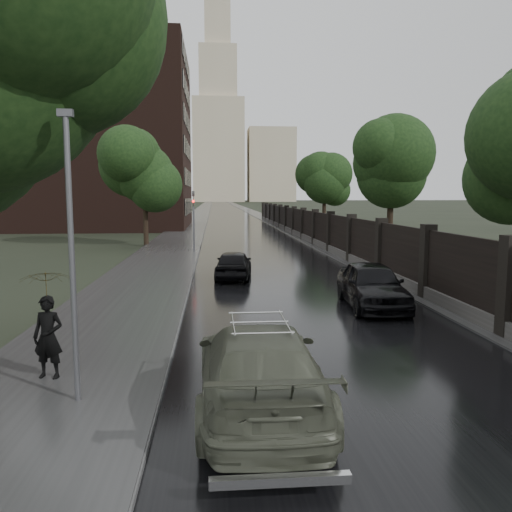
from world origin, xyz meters
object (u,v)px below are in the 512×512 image
object	(u,v)px
traffic_light	(194,216)
volga_sedan	(259,367)
tree_right_c	(325,182)
hatchback_left	(234,264)
tree_right_b	(391,174)
car_right_near	(372,285)
tree_left_far	(144,174)
lamp_post	(72,257)
pedestrian_umbrella	(46,293)

from	to	relation	value
traffic_light	volga_sedan	bearing A→B (deg)	-85.04
tree_right_c	volga_sedan	distance (m)	40.20
tree_right_c	hatchback_left	size ratio (longest dim) A/B	1.84
tree_right_b	car_right_near	size ratio (longest dim) A/B	1.57
tree_right_c	traffic_light	size ratio (longest dim) A/B	1.75
tree_left_far	tree_right_c	size ratio (longest dim) A/B	1.05
tree_left_far	traffic_light	world-z (taller)	tree_left_far
lamp_post	traffic_light	xyz separation A→B (m)	(1.10, 23.49, -0.27)
hatchback_left	tree_right_c	bearing A→B (deg)	-105.26
tree_right_b	volga_sedan	size ratio (longest dim) A/B	1.36
lamp_post	car_right_near	size ratio (longest dim) A/B	1.15
lamp_post	hatchback_left	xyz separation A→B (m)	(3.26, 13.53, -2.02)
traffic_light	car_right_near	bearing A→B (deg)	-68.01
tree_left_far	car_right_near	bearing A→B (deg)	-64.21
tree_right_c	tree_right_b	bearing A→B (deg)	-90.00
volga_sedan	pedestrian_umbrella	xyz separation A→B (m)	(-4.00, 1.42, 1.10)
lamp_post	tree_right_b	bearing A→B (deg)	57.82
tree_right_c	volga_sedan	size ratio (longest dim) A/B	1.36
tree_left_far	pedestrian_umbrella	size ratio (longest dim) A/B	2.90
tree_right_c	hatchback_left	distance (m)	27.11
tree_left_far	traffic_light	size ratio (longest dim) A/B	1.85
tree_left_far	tree_right_c	xyz separation A→B (m)	(15.50, 10.00, -0.29)
hatchback_left	lamp_post	bearing A→B (deg)	82.33
lamp_post	car_right_near	xyz separation A→B (m)	(7.62, 7.36, -1.91)
tree_right_b	lamp_post	world-z (taller)	tree_right_b
tree_left_far	hatchback_left	xyz separation A→B (m)	(5.86, -14.97, -4.59)
lamp_post	traffic_light	distance (m)	23.52
lamp_post	tree_left_far	bearing A→B (deg)	95.21
traffic_light	hatchback_left	distance (m)	10.34
lamp_post	volga_sedan	bearing A→B (deg)	-5.01
tree_left_far	traffic_light	distance (m)	6.84
tree_left_far	tree_right_b	bearing A→B (deg)	-27.30
tree_left_far	tree_right_b	size ratio (longest dim) A/B	1.05
car_right_near	pedestrian_umbrella	xyz separation A→B (m)	(-8.45, -6.21, 1.09)
traffic_light	tree_right_b	bearing A→B (deg)	-14.24
lamp_post	hatchback_left	world-z (taller)	lamp_post
lamp_post	pedestrian_umbrella	bearing A→B (deg)	126.11
tree_right_b	hatchback_left	world-z (taller)	tree_right_b
traffic_light	pedestrian_umbrella	size ratio (longest dim) A/B	1.57
tree_left_far	car_right_near	size ratio (longest dim) A/B	1.66
tree_right_b	tree_right_c	xyz separation A→B (m)	(0.00, 18.00, 0.00)
tree_right_b	car_right_near	world-z (taller)	tree_right_b
tree_left_far	car_right_near	xyz separation A→B (m)	(10.22, -21.14, -4.48)
tree_right_c	pedestrian_umbrella	xyz separation A→B (m)	(-13.74, -37.35, -3.10)
tree_right_b	traffic_light	distance (m)	12.44
traffic_light	car_right_near	xyz separation A→B (m)	(6.52, -16.14, -1.64)
hatchback_left	pedestrian_umbrella	size ratio (longest dim) A/B	1.50
volga_sedan	hatchback_left	distance (m)	13.81
tree_right_c	volga_sedan	bearing A→B (deg)	-104.09
tree_right_b	volga_sedan	bearing A→B (deg)	-115.11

